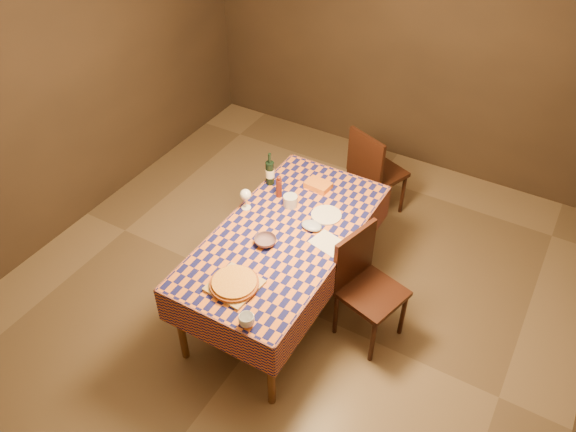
{
  "coord_description": "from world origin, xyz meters",
  "views": [
    {
      "loc": [
        1.56,
        -2.63,
        3.56
      ],
      "look_at": [
        0.0,
        0.05,
        0.9
      ],
      "focal_mm": 35.0,
      "sensor_mm": 36.0,
      "label": 1
    }
  ],
  "objects": [
    {
      "name": "dining_table",
      "position": [
        0.0,
        0.0,
        0.69
      ],
      "size": [
        0.94,
        1.84,
        0.77
      ],
      "color": "brown",
      "rests_on": "ground"
    },
    {
      "name": "chair_far",
      "position": [
        0.13,
        1.39,
        0.52
      ],
      "size": [
        0.55,
        0.55,
        0.93
      ],
      "color": "black",
      "rests_on": "ground"
    },
    {
      "name": "bowl",
      "position": [
        -0.06,
        -0.17,
        0.8
      ],
      "size": [
        0.16,
        0.16,
        0.05
      ],
      "primitive_type": "imported",
      "rotation": [
        0.0,
        0.0,
        0.01
      ],
      "color": "#644954",
      "rests_on": "dining_table"
    },
    {
      "name": "pepper_mill",
      "position": [
        -0.26,
        0.36,
        0.86
      ],
      "size": [
        0.06,
        0.06,
        0.2
      ],
      "color": "#4B1811",
      "rests_on": "dining_table"
    },
    {
      "name": "white_plate",
      "position": [
        0.18,
        0.33,
        0.78
      ],
      "size": [
        0.3,
        0.3,
        0.01
      ],
      "primitive_type": "cylinder",
      "rotation": [
        0.0,
        0.0,
        -0.38
      ],
      "color": "silver",
      "rests_on": "dining_table"
    },
    {
      "name": "wine_bottle",
      "position": [
        -0.41,
        0.47,
        0.88
      ],
      "size": [
        0.08,
        0.08,
        0.29
      ],
      "color": "black",
      "rests_on": "dining_table"
    },
    {
      "name": "pizza",
      "position": [
        -0.02,
        -0.62,
        0.8
      ],
      "size": [
        0.36,
        0.36,
        0.03
      ],
      "color": "brown",
      "rests_on": "cutting_board"
    },
    {
      "name": "wine_glass",
      "position": [
        -0.41,
        0.1,
        0.89
      ],
      "size": [
        0.09,
        0.09,
        0.18
      ],
      "color": "white",
      "rests_on": "dining_table"
    },
    {
      "name": "room",
      "position": [
        0.0,
        0.0,
        1.35
      ],
      "size": [
        5.0,
        5.1,
        2.7
      ],
      "color": "brown",
      "rests_on": "ground"
    },
    {
      "name": "chair_right",
      "position": [
        0.63,
        0.08,
        0.52
      ],
      "size": [
        0.53,
        0.52,
        0.93
      ],
      "color": "black",
      "rests_on": "ground"
    },
    {
      "name": "flour_patch",
      "position": [
        0.33,
        0.07,
        0.77
      ],
      "size": [
        0.28,
        0.24,
        0.0
      ],
      "primitive_type": "cube",
      "rotation": [
        0.0,
        0.0,
        -0.24
      ],
      "color": "silver",
      "rests_on": "dining_table"
    },
    {
      "name": "cutting_board",
      "position": [
        -0.02,
        -0.62,
        0.78
      ],
      "size": [
        0.33,
        0.33,
        0.02
      ],
      "primitive_type": "cube",
      "rotation": [
        0.0,
        0.0,
        -0.09
      ],
      "color": "tan",
      "rests_on": "dining_table"
    },
    {
      "name": "tumbler",
      "position": [
        0.22,
        -0.85,
        0.81
      ],
      "size": [
        0.11,
        0.11,
        0.08
      ],
      "primitive_type": "imported",
      "rotation": [
        0.0,
        0.0,
        0.1
      ],
      "color": "white",
      "rests_on": "dining_table"
    },
    {
      "name": "flour_bag",
      "position": [
        0.14,
        0.15,
        0.79
      ],
      "size": [
        0.19,
        0.16,
        0.05
      ],
      "primitive_type": "ellipsoid",
      "rotation": [
        0.0,
        0.0,
        -0.33
      ],
      "color": "#98A6C2",
      "rests_on": "dining_table"
    },
    {
      "name": "takeout_container",
      "position": [
        -0.04,
        0.61,
        0.79
      ],
      "size": [
        0.21,
        0.16,
        0.05
      ],
      "primitive_type": "cube",
      "rotation": [
        0.0,
        0.0,
        -0.09
      ],
      "color": "orange",
      "rests_on": "dining_table"
    },
    {
      "name": "deli_tub",
      "position": [
        -0.12,
        0.3,
        0.82
      ],
      "size": [
        0.13,
        0.13,
        0.09
      ],
      "primitive_type": "cylinder",
      "rotation": [
        0.0,
        0.0,
        -0.15
      ],
      "color": "#BABEC1",
      "rests_on": "dining_table"
    }
  ]
}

